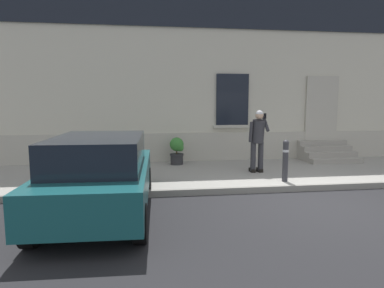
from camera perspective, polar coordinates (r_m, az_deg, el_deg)
name	(u,v)px	position (r m, az deg, el deg)	size (l,w,h in m)	color
ground_plane	(316,203)	(7.63, 20.43, -9.41)	(80.00, 80.00, 0.00)	#232326
sidewalk	(268,172)	(10.08, 12.88, -4.70)	(24.00, 3.60, 0.15)	#99968E
curb_edge	(297,188)	(8.42, 17.40, -7.21)	(24.00, 0.12, 0.15)	gray
building_facade	(246,56)	(12.34, 9.17, 14.58)	(24.00, 1.52, 7.50)	beige
entrance_stoop	(326,153)	(12.29, 21.90, -1.43)	(1.73, 1.28, 0.64)	#9E998E
hatchback_car_teal	(101,173)	(6.51, -15.33, -4.87)	(1.91, 4.12, 1.50)	#165156
bollard_near_person	(285,159)	(8.60, 15.65, -2.50)	(0.15, 0.15, 1.04)	#333338
person_on_phone	(258,137)	(9.44, 11.17, 1.14)	(0.51, 0.50, 1.74)	#2D2D33
planter_terracotta	(118,152)	(10.37, -12.48, -1.39)	(0.44, 0.44, 0.86)	#B25B38
planter_charcoal	(177,150)	(10.59, -2.57, -1.06)	(0.44, 0.44, 0.86)	#2D2D30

